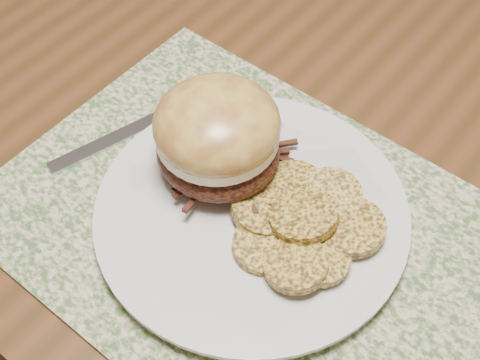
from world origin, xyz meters
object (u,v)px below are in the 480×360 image
dinner_plate (251,214)px  dining_table (460,179)px  fork (138,128)px  pork_sandwich (217,135)px

dinner_plate → dining_table: bearing=64.2°
dinner_plate → fork: (-0.15, 0.01, -0.01)m
dinner_plate → fork: dinner_plate is taller
dining_table → pork_sandwich: size_ratio=10.27×
fork → pork_sandwich: bearing=19.5°
dining_table → dinner_plate: (-0.11, -0.23, 0.09)m
pork_sandwich → fork: bearing=-156.5°
dining_table → dinner_plate: 0.27m
dining_table → fork: bearing=-140.9°
dinner_plate → fork: bearing=174.8°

